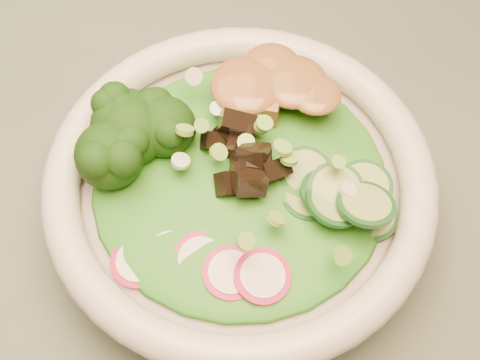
{
  "coord_description": "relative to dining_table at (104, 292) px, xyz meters",
  "views": [
    {
      "loc": [
        0.15,
        -0.21,
        1.23
      ],
      "look_at": [
        0.13,
        0.03,
        0.81
      ],
      "focal_mm": 50.0,
      "sensor_mm": 36.0,
      "label": 1
    }
  ],
  "objects": [
    {
      "name": "lettuce_bed",
      "position": [
        0.13,
        0.03,
        0.18
      ],
      "size": [
        0.21,
        0.21,
        0.03
      ],
      "primitive_type": "ellipsoid",
      "color": "#1C6615",
      "rests_on": "salad_bowl"
    },
    {
      "name": "tofu_cubes",
      "position": [
        0.14,
        0.09,
        0.19
      ],
      "size": [
        0.11,
        0.09,
        0.04
      ],
      "primitive_type": null,
      "rotation": [
        0.0,
        0.0,
        0.31
      ],
      "color": "olive",
      "rests_on": "salad_bowl"
    },
    {
      "name": "cucumber_slices",
      "position": [
        0.19,
        0.02,
        0.19
      ],
      "size": [
        0.09,
        0.09,
        0.04
      ],
      "primitive_type": null,
      "rotation": [
        0.0,
        0.0,
        0.31
      ],
      "color": "#86A35A",
      "rests_on": "salad_bowl"
    },
    {
      "name": "mushroom_heap",
      "position": [
        0.13,
        0.04,
        0.19
      ],
      "size": [
        0.09,
        0.09,
        0.04
      ],
      "primitive_type": null,
      "rotation": [
        0.0,
        0.0,
        0.31
      ],
      "color": "black",
      "rests_on": "salad_bowl"
    },
    {
      "name": "peanut_sauce",
      "position": [
        0.14,
        0.09,
        0.2
      ],
      "size": [
        0.07,
        0.06,
        0.02
      ],
      "primitive_type": "ellipsoid",
      "color": "brown",
      "rests_on": "tofu_cubes"
    },
    {
      "name": "dining_table",
      "position": [
        0.0,
        0.0,
        0.0
      ],
      "size": [
        1.2,
        0.8,
        0.75
      ],
      "color": "black",
      "rests_on": "ground"
    },
    {
      "name": "salad_bowl",
      "position": [
        0.13,
        0.03,
        0.16
      ],
      "size": [
        0.28,
        0.28,
        0.08
      ],
      "rotation": [
        0.0,
        0.0,
        0.31
      ],
      "color": "beige",
      "rests_on": "dining_table"
    },
    {
      "name": "broccoli_florets",
      "position": [
        0.06,
        0.04,
        0.19
      ],
      "size": [
        0.1,
        0.1,
        0.05
      ],
      "primitive_type": null,
      "rotation": [
        0.0,
        0.0,
        0.31
      ],
      "color": "black",
      "rests_on": "salad_bowl"
    },
    {
      "name": "radish_slices",
      "position": [
        0.12,
        -0.04,
        0.18
      ],
      "size": [
        0.12,
        0.08,
        0.02
      ],
      "primitive_type": null,
      "rotation": [
        0.0,
        0.0,
        0.31
      ],
      "color": "#A00C3A",
      "rests_on": "salad_bowl"
    },
    {
      "name": "scallion_garnish",
      "position": [
        0.13,
        0.03,
        0.2
      ],
      "size": [
        0.2,
        0.2,
        0.03
      ],
      "primitive_type": null,
      "color": "#70AA3C",
      "rests_on": "salad_bowl"
    }
  ]
}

